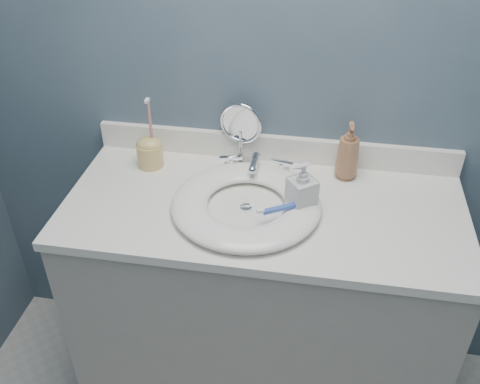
% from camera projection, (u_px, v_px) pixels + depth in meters
% --- Properties ---
extents(back_wall, '(2.20, 0.02, 2.40)m').
position_uv_depth(back_wall, '(278.00, 70.00, 1.66)').
color(back_wall, '#415562').
rests_on(back_wall, ground).
extents(vanity_cabinet, '(1.20, 0.55, 0.85)m').
position_uv_depth(vanity_cabinet, '(260.00, 308.00, 1.89)').
color(vanity_cabinet, '#ABA79C').
rests_on(vanity_cabinet, ground).
extents(countertop, '(1.22, 0.57, 0.03)m').
position_uv_depth(countertop, '(264.00, 209.00, 1.63)').
color(countertop, white).
rests_on(countertop, vanity_cabinet).
extents(backsplash, '(1.22, 0.02, 0.09)m').
position_uv_depth(backsplash, '(274.00, 148.00, 1.81)').
color(backsplash, white).
rests_on(backsplash, countertop).
extents(basin, '(0.45, 0.45, 0.04)m').
position_uv_depth(basin, '(246.00, 204.00, 1.60)').
color(basin, white).
rests_on(basin, countertop).
extents(drain, '(0.04, 0.04, 0.01)m').
position_uv_depth(drain, '(246.00, 208.00, 1.60)').
color(drain, silver).
rests_on(drain, countertop).
extents(faucet, '(0.25, 0.13, 0.07)m').
position_uv_depth(faucet, '(256.00, 166.00, 1.75)').
color(faucet, silver).
rests_on(faucet, countertop).
extents(makeup_mirror, '(0.14, 0.08, 0.21)m').
position_uv_depth(makeup_mirror, '(241.00, 130.00, 1.76)').
color(makeup_mirror, silver).
rests_on(makeup_mirror, countertop).
extents(soap_bottle_amber, '(0.08, 0.08, 0.19)m').
position_uv_depth(soap_bottle_amber, '(348.00, 151.00, 1.69)').
color(soap_bottle_amber, '#926242').
rests_on(soap_bottle_amber, countertop).
extents(soap_bottle_clear, '(0.10, 0.10, 0.16)m').
position_uv_depth(soap_bottle_clear, '(302.00, 188.00, 1.55)').
color(soap_bottle_clear, silver).
rests_on(soap_bottle_clear, countertop).
extents(toothbrush_holder, '(0.09, 0.09, 0.25)m').
position_uv_depth(toothbrush_holder, '(150.00, 151.00, 1.77)').
color(toothbrush_holder, tan).
rests_on(toothbrush_holder, countertop).
extents(toothbrush_lying, '(0.16, 0.10, 0.02)m').
position_uv_depth(toothbrush_lying, '(285.00, 207.00, 1.54)').
color(toothbrush_lying, '#3455B9').
rests_on(toothbrush_lying, basin).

